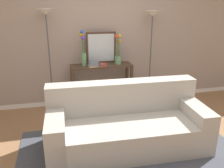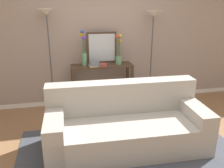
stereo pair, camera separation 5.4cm
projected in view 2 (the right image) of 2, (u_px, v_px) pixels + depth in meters
name	position (u px, v px, depth m)	size (l,w,h in m)	color
ground_plane	(130.00, 153.00, 3.33)	(16.00, 16.00, 0.02)	#936B47
back_wall	(104.00, 35.00, 4.66)	(12.00, 0.15, 2.71)	white
area_rug	(128.00, 151.00, 3.36)	(2.99, 1.67, 0.01)	#474C56
couch	(126.00, 126.00, 3.41)	(2.20, 0.98, 0.88)	#ADA89E
console_table	(102.00, 79.00, 4.59)	(1.14, 0.36, 0.85)	#473323
floor_lamp_left	(48.00, 33.00, 4.13)	(0.28, 0.28, 1.85)	#4C4C51
floor_lamp_right	(153.00, 32.00, 4.52)	(0.28, 0.28, 1.80)	#4C4C51
wall_mirror	(102.00, 48.00, 4.54)	(0.56, 0.02, 0.58)	#473323
vase_tall_flowers	(84.00, 51.00, 4.34)	(0.11, 0.11, 0.65)	#669E6B
vase_short_flowers	(119.00, 54.00, 4.49)	(0.12, 0.13, 0.56)	#669E6B
fruit_bowl	(103.00, 65.00, 4.38)	(0.17, 0.17, 0.06)	brown
book_stack	(94.00, 64.00, 4.36)	(0.21, 0.18, 0.10)	tan
book_row_under_console	(89.00, 105.00, 4.70)	(0.40, 0.17, 0.12)	silver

